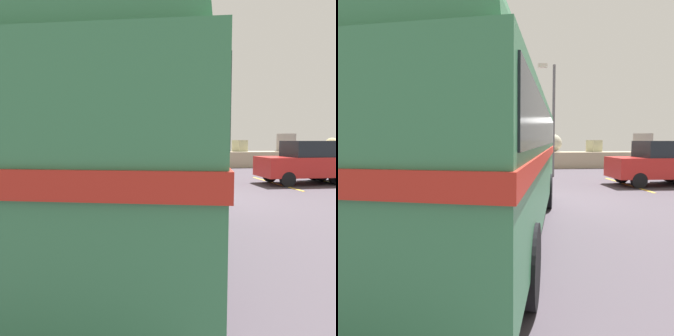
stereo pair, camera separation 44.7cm
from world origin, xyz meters
TOP-DOWN VIEW (x-y plane):
  - ground at (0.00, 0.00)m, footprint 32.00×26.00m
  - breakwater at (0.29, 11.83)m, footprint 31.36×2.34m
  - vintage_coach at (-2.00, -3.01)m, footprint 4.53×8.91m
  - parked_car_nearest at (5.43, 3.18)m, footprint 4.10×1.73m
  - lamp_post at (1.51, 6.42)m, footprint 0.92×0.39m

SIDE VIEW (x-z plane):
  - ground at x=0.00m, z-range 0.00..0.02m
  - breakwater at x=0.29m, z-range -0.52..1.93m
  - parked_car_nearest at x=5.43m, z-range 0.04..1.90m
  - vintage_coach at x=-2.00m, z-range 0.20..3.90m
  - lamp_post at x=1.51m, z-range 0.40..6.07m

